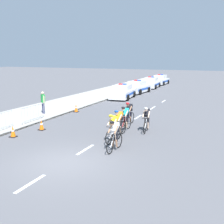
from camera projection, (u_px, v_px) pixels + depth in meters
The scene contains 19 objects.
ground_plane at pixel (65, 162), 11.91m from camera, with size 160.00×160.00×0.00m, color #56565B.
sidewalk_slab at pixel (76, 101), 27.56m from camera, with size 4.81×60.00×0.12m, color #A3A099.
kerb_edge at pixel (97, 103), 26.64m from camera, with size 0.16×60.00×0.13m, color #9E9E99.
lane_markings_centre at pixel (129, 123), 18.91m from camera, with size 0.14×21.60×0.01m.
cyclist_lead at pixel (114, 135), 13.22m from camera, with size 0.42×1.72×1.56m.
cyclist_second at pixel (113, 127), 14.59m from camera, with size 0.45×1.72×1.56m.
cyclist_third at pixel (119, 122), 15.69m from camera, with size 0.45×1.72×1.56m.
cyclist_fourth at pixel (125, 118), 16.78m from camera, with size 0.43×1.72×1.56m.
cyclist_fifth at pixel (147, 119), 16.58m from camera, with size 0.45×1.72×1.56m.
cyclist_sixth at pixel (129, 113), 18.25m from camera, with size 0.42×1.72×1.56m.
police_car_nearest at pixel (123, 92), 29.50m from camera, with size 2.33×4.55×1.59m.
police_car_second at pixel (138, 87), 33.93m from camera, with size 2.30×4.54×1.59m.
police_car_third at pixel (151, 83), 39.26m from camera, with size 2.20×4.50×1.59m.
police_car_furthest at pixel (160, 80), 43.96m from camera, with size 2.11×4.46×1.59m.
crowd_barrier_middle at pixel (33, 113), 18.80m from camera, with size 0.54×2.32×1.07m.
traffic_cone_near at pixel (13, 132), 15.57m from camera, with size 0.36×0.36×0.64m.
traffic_cone_mid at pixel (76, 108), 22.49m from camera, with size 0.36×0.36×0.64m.
traffic_cone_far at pixel (41, 125), 17.05m from camera, with size 0.36×0.36×0.64m.
spectator_middle at pixel (43, 101), 21.23m from camera, with size 0.48×0.38×1.68m.
Camera 1 is at (6.36, -9.50, 4.45)m, focal length 44.98 mm.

